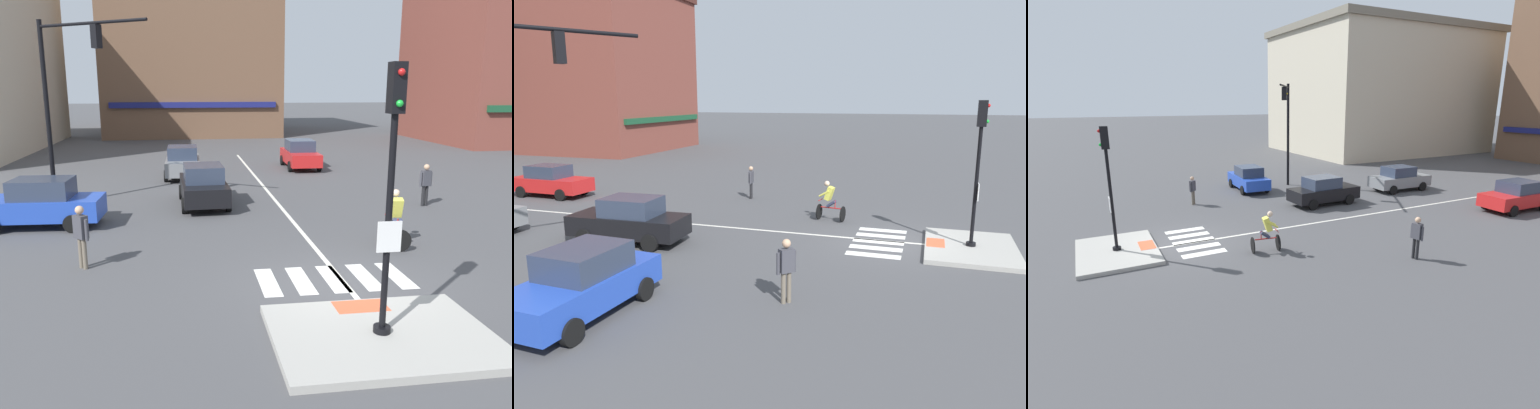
# 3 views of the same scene
# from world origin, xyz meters

# --- Properties ---
(ground_plane) EXTENTS (300.00, 300.00, 0.00)m
(ground_plane) POSITION_xyz_m (0.00, 0.00, 0.00)
(ground_plane) COLOR #474749
(traffic_island) EXTENTS (4.11, 2.97, 0.15)m
(traffic_island) POSITION_xyz_m (0.00, -2.63, 0.07)
(traffic_island) COLOR #A3A099
(traffic_island) RESTS_ON ground
(tactile_pad_front) EXTENTS (1.10, 0.60, 0.01)m
(tactile_pad_front) POSITION_xyz_m (0.00, -1.50, 0.15)
(tactile_pad_front) COLOR #DB5B38
(tactile_pad_front) RESTS_ON traffic_island
(signal_pole) EXTENTS (0.44, 0.38, 4.84)m
(signal_pole) POSITION_xyz_m (0.00, -2.64, 3.06)
(signal_pole) COLOR black
(signal_pole) RESTS_ON traffic_island
(crosswalk_stripe_a) EXTENTS (0.44, 1.80, 0.01)m
(crosswalk_stripe_a) POSITION_xyz_m (-1.62, 0.45, 0.00)
(crosswalk_stripe_a) COLOR silver
(crosswalk_stripe_a) RESTS_ON ground
(crosswalk_stripe_b) EXTENTS (0.44, 1.80, 0.01)m
(crosswalk_stripe_b) POSITION_xyz_m (-0.81, 0.45, 0.00)
(crosswalk_stripe_b) COLOR silver
(crosswalk_stripe_b) RESTS_ON ground
(crosswalk_stripe_c) EXTENTS (0.44, 1.80, 0.01)m
(crosswalk_stripe_c) POSITION_xyz_m (0.00, 0.45, 0.00)
(crosswalk_stripe_c) COLOR silver
(crosswalk_stripe_c) RESTS_ON ground
(crosswalk_stripe_d) EXTENTS (0.44, 1.80, 0.01)m
(crosswalk_stripe_d) POSITION_xyz_m (0.81, 0.45, 0.00)
(crosswalk_stripe_d) COLOR silver
(crosswalk_stripe_d) RESTS_ON ground
(crosswalk_stripe_e) EXTENTS (0.44, 1.80, 0.01)m
(crosswalk_stripe_e) POSITION_xyz_m (1.62, 0.45, 0.00)
(crosswalk_stripe_e) COLOR silver
(crosswalk_stripe_e) RESTS_ON ground
(lane_centre_line) EXTENTS (0.14, 28.00, 0.01)m
(lane_centre_line) POSITION_xyz_m (0.19, 10.00, 0.00)
(lane_centre_line) COLOR silver
(lane_centre_line) RESTS_ON ground
(traffic_light_mast) EXTENTS (4.17, 2.78, 7.03)m
(traffic_light_mast) POSITION_xyz_m (-7.90, 9.15, 4.57)
(traffic_light_mast) COLOR black
(traffic_light_mast) RESTS_ON ground
(building_corner_left) EXTENTS (17.20, 22.03, 13.94)m
(building_corner_left) POSITION_xyz_m (-22.61, 29.26, 6.99)
(building_corner_left) COLOR beige
(building_corner_left) RESTS_ON ground
(car_black_westbound_far) EXTENTS (1.98, 4.17, 1.64)m
(car_black_westbound_far) POSITION_xyz_m (-2.80, 8.88, 0.81)
(car_black_westbound_far) COLOR black
(car_black_westbound_far) RESTS_ON ground
(car_red_eastbound_distant) EXTENTS (1.92, 4.14, 1.64)m
(car_red_eastbound_distant) POSITION_xyz_m (3.18, 17.68, 0.81)
(car_red_eastbound_distant) COLOR red
(car_red_eastbound_distant) RESTS_ON ground
(car_grey_westbound_distant) EXTENTS (1.89, 4.12, 1.64)m
(car_grey_westbound_distant) POSITION_xyz_m (-3.59, 15.50, 0.81)
(car_grey_westbound_distant) COLOR slate
(car_grey_westbound_distant) RESTS_ON ground
(car_blue_cross_left) EXTENTS (4.18, 2.01, 1.64)m
(car_blue_cross_left) POSITION_xyz_m (-8.34, 6.45, 0.81)
(car_blue_cross_left) COLOR #2347B7
(car_blue_cross_left) RESTS_ON ground
(cyclist) EXTENTS (0.83, 1.18, 1.68)m
(cyclist) POSITION_xyz_m (2.57, 2.76, 0.87)
(cyclist) COLOR black
(cyclist) RESTS_ON ground
(pedestrian_at_curb_left) EXTENTS (0.42, 0.41, 1.67)m
(pedestrian_at_curb_left) POSITION_xyz_m (-6.20, 2.08, 0.98)
(pedestrian_at_curb_left) COLOR #6B6051
(pedestrian_at_curb_left) RESTS_ON ground
(pedestrian_waiting_far_side) EXTENTS (0.54, 0.28, 1.67)m
(pedestrian_waiting_far_side) POSITION_xyz_m (5.87, 7.50, 0.98)
(pedestrian_waiting_far_side) COLOR black
(pedestrian_waiting_far_side) RESTS_ON ground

